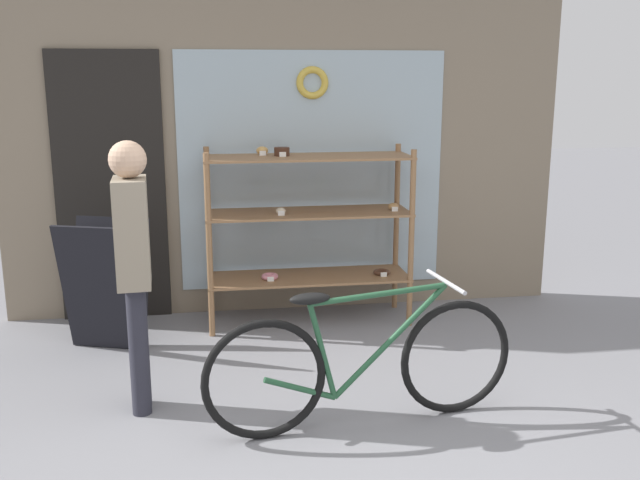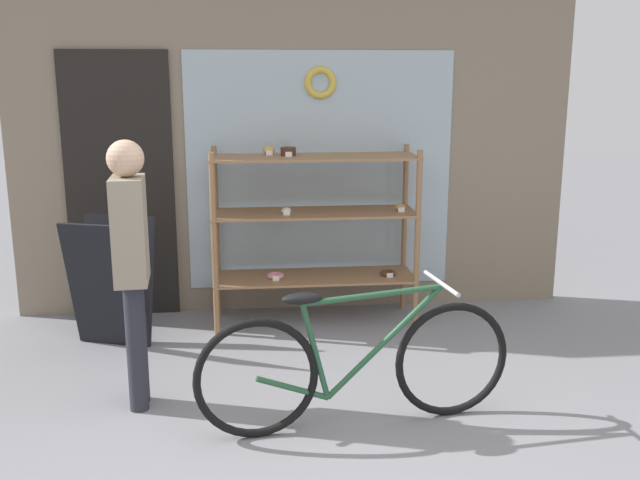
{
  "view_description": "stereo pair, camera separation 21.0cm",
  "coord_description": "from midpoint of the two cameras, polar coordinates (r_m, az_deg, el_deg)",
  "views": [
    {
      "loc": [
        -0.61,
        -2.84,
        1.91
      ],
      "look_at": [
        0.06,
        1.51,
        0.89
      ],
      "focal_mm": 40.0,
      "sensor_mm": 36.0,
      "label": 1
    },
    {
      "loc": [
        -0.4,
        -2.87,
        1.91
      ],
      "look_at": [
        0.06,
        1.51,
        0.89
      ],
      "focal_mm": 40.0,
      "sensor_mm": 36.0,
      "label": 2
    }
  ],
  "objects": [
    {
      "name": "pedestrian",
      "position": [
        4.13,
        -16.11,
        -1.38
      ],
      "size": [
        0.21,
        0.33,
        1.57
      ],
      "rotation": [
        0.0,
        0.0,
        1.64
      ],
      "color": "#282833",
      "rests_on": "ground_plane"
    },
    {
      "name": "display_case",
      "position": [
        5.5,
        -2.04,
        1.6
      ],
      "size": [
        1.57,
        0.5,
        1.38
      ],
      "color": "#8E6642",
      "rests_on": "ground_plane"
    },
    {
      "name": "sandwich_board",
      "position": [
        5.27,
        -17.9,
        -3.48
      ],
      "size": [
        0.65,
        0.54,
        0.92
      ],
      "rotation": [
        0.0,
        0.0,
        -0.33
      ],
      "color": "black",
      "rests_on": "ground_plane"
    },
    {
      "name": "bicycle",
      "position": [
        3.97,
        1.89,
        -9.89
      ],
      "size": [
        1.78,
        0.46,
        0.81
      ],
      "rotation": [
        0.0,
        0.0,
        0.13
      ],
      "color": "black",
      "rests_on": "ground_plane"
    },
    {
      "name": "storefront_facade",
      "position": [
        5.76,
        -4.22,
        9.38
      ],
      "size": [
        4.5,
        0.13,
        3.17
      ],
      "color": "gray",
      "rests_on": "ground_plane"
    }
  ]
}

